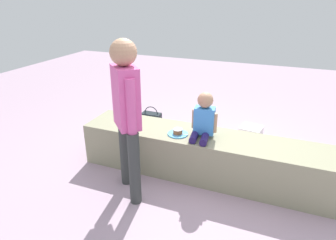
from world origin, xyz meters
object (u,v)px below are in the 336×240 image
(handbag_black_leather, at_px, (151,120))
(water_bottle_near_gift, at_px, (243,148))
(gift_bag, at_px, (314,161))
(party_cup_red, at_px, (164,135))
(cake_plate, at_px, (178,133))
(cake_box_white, at_px, (251,132))
(adult_standing, at_px, (127,107))
(handbag_brown_canvas, at_px, (168,140))
(child_seated, at_px, (204,118))

(handbag_black_leather, bearing_deg, water_bottle_near_gift, -12.83)
(gift_bag, relative_size, party_cup_red, 3.15)
(cake_plate, relative_size, cake_box_white, 0.79)
(water_bottle_near_gift, bearing_deg, adult_standing, -128.29)
(party_cup_red, height_order, handbag_brown_canvas, handbag_brown_canvas)
(adult_standing, height_order, handbag_black_leather, adult_standing)
(child_seated, bearing_deg, water_bottle_near_gift, 61.00)
(child_seated, relative_size, adult_standing, 0.32)
(party_cup_red, bearing_deg, child_seated, -43.63)
(gift_bag, bearing_deg, adult_standing, -147.44)
(handbag_brown_canvas, bearing_deg, party_cup_red, 123.86)
(adult_standing, xyz_separation_m, handbag_black_leather, (-0.47, 1.52, -0.81))
(child_seated, xyz_separation_m, gift_bag, (1.16, 0.57, -0.57))
(child_seated, relative_size, handbag_black_leather, 1.45)
(party_cup_red, xyz_separation_m, handbag_black_leather, (-0.31, 0.27, 0.07))
(adult_standing, height_order, cake_plate, adult_standing)
(adult_standing, xyz_separation_m, party_cup_red, (-0.16, 1.26, -0.88))
(cake_plate, distance_m, handbag_brown_canvas, 0.71)
(adult_standing, bearing_deg, water_bottle_near_gift, 51.71)
(child_seated, relative_size, cake_plate, 2.16)
(cake_plate, relative_size, party_cup_red, 2.38)
(child_seated, height_order, cake_box_white, child_seated)
(party_cup_red, relative_size, handbag_black_leather, 0.28)
(child_seated, relative_size, handbag_brown_canvas, 1.47)
(party_cup_red, xyz_separation_m, cake_box_white, (1.13, 0.50, 0.03))
(cake_plate, relative_size, water_bottle_near_gift, 1.15)
(child_seated, xyz_separation_m, water_bottle_near_gift, (0.36, 0.66, -0.61))
(adult_standing, distance_m, water_bottle_near_gift, 1.74)
(water_bottle_near_gift, relative_size, handbag_black_leather, 0.59)
(gift_bag, bearing_deg, water_bottle_near_gift, 173.81)
(cake_box_white, distance_m, handbag_brown_canvas, 1.22)
(cake_box_white, bearing_deg, cake_plate, -117.30)
(gift_bag, bearing_deg, cake_plate, -156.62)
(child_seated, height_order, cake_plate, child_seated)
(adult_standing, relative_size, party_cup_red, 16.30)
(child_seated, bearing_deg, gift_bag, 26.12)
(handbag_black_leather, relative_size, handbag_brown_canvas, 1.01)
(adult_standing, relative_size, cake_plate, 6.84)
(water_bottle_near_gift, relative_size, party_cup_red, 2.07)
(child_seated, height_order, gift_bag, child_seated)
(water_bottle_near_gift, xyz_separation_m, party_cup_red, (-1.11, 0.06, -0.04))
(adult_standing, bearing_deg, handbag_brown_canvas, 89.47)
(handbag_black_leather, bearing_deg, adult_standing, -72.80)
(adult_standing, distance_m, handbag_brown_canvas, 1.29)
(party_cup_red, bearing_deg, handbag_black_leather, 139.29)
(water_bottle_near_gift, relative_size, cake_box_white, 0.69)
(gift_bag, xyz_separation_m, handbag_black_leather, (-2.22, 0.41, -0.01))
(water_bottle_near_gift, bearing_deg, child_seated, -119.00)
(child_seated, distance_m, water_bottle_near_gift, 0.96)
(child_seated, bearing_deg, party_cup_red, 136.37)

